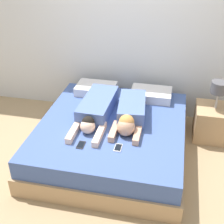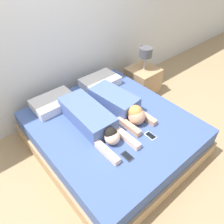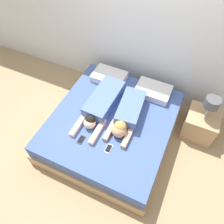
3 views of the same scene
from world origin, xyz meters
name	(u,v)px [view 3 (image 3 of 3)]	position (x,y,z in m)	size (l,w,h in m)	color
ground_plane	(112,134)	(0.00, 0.00, 0.00)	(12.00, 12.00, 0.00)	#9E8460
wall_back	(144,28)	(0.00, 1.13, 1.30)	(12.00, 0.06, 2.60)	silver
bed	(112,127)	(0.00, 0.00, 0.22)	(1.80, 1.97, 0.45)	tan
pillow_head_left	(109,77)	(-0.39, 0.73, 0.51)	(0.55, 0.38, 0.12)	silver
pillow_head_right	(153,91)	(0.39, 0.73, 0.51)	(0.55, 0.38, 0.12)	silver
person_left	(102,104)	(-0.23, 0.12, 0.55)	(0.38, 1.14, 0.20)	#4C66A5
person_right	(127,114)	(0.21, 0.08, 0.56)	(0.38, 0.94, 0.24)	#4C66A5
cell_phone_left	(81,140)	(-0.23, -0.52, 0.46)	(0.08, 0.14, 0.01)	#2D2D33
cell_phone_right	(109,149)	(0.17, -0.48, 0.46)	(0.08, 0.14, 0.01)	silver
nightstand	(201,123)	(1.25, 0.63, 0.26)	(0.48, 0.48, 0.83)	tan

